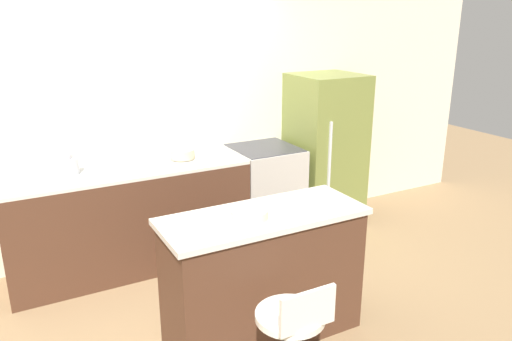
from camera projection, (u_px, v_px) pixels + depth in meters
The scene contains 10 objects.
ground_plane at pixel (179, 273), 4.43m from camera, with size 14.00×14.00×0.00m, color #8E704C.
wall_back at pixel (147, 116), 4.62m from camera, with size 8.00×0.06×2.60m.
back_counter at pixel (130, 218), 4.44m from camera, with size 2.08×0.64×0.94m.
kitchen_island at pixel (263, 275), 3.47m from camera, with size 1.41×0.56×0.94m.
oven_range at pixel (264, 192), 5.05m from camera, with size 0.64×0.66×0.94m.
refrigerator at pixel (325, 151), 5.27m from camera, with size 0.68×0.68×1.62m.
stool_chair at pixel (292, 341), 2.87m from camera, with size 0.41×0.41×0.82m.
kettle at pixel (67, 164), 4.07m from camera, with size 0.19×0.19×0.22m.
mixing_bowl at pixel (182, 154), 4.54m from camera, with size 0.22×0.22×0.08m.
fruit_bowl at pixel (250, 214), 3.25m from camera, with size 0.25×0.25×0.06m.
Camera 1 is at (-1.26, -3.80, 2.23)m, focal length 35.00 mm.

